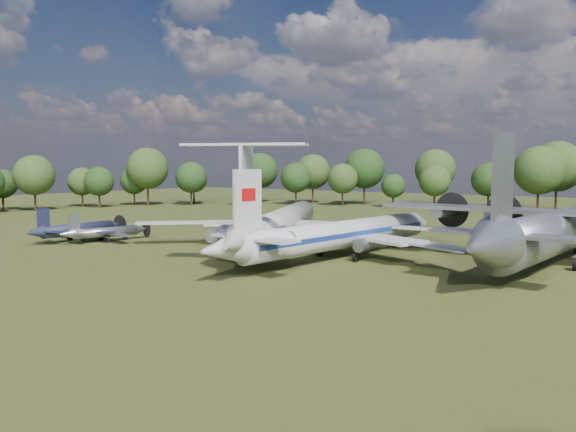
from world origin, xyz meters
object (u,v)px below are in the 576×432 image
Objects in this scene: an12_transport at (551,239)px; small_prop_northwest at (107,234)px; small_prop_west at (78,232)px; il62_airliner at (280,229)px; tu104_jet at (343,239)px; person_on_il62 at (254,212)px.

small_prop_northwest is (-53.90, -14.52, -1.87)m from an12_transport.
small_prop_west is at bearing -159.05° from an12_transport.
il62_airliner is 31.27m from an12_transport.
tu104_jet is 21.75m from an12_transport.
person_on_il62 is at bearing 6.60° from small_prop_northwest.
small_prop_northwest is (-33.73, -6.42, -1.14)m from tu104_jet.
small_prop_west is 10.04× the size of person_on_il62.
small_prop_west is at bearing -146.26° from small_prop_northwest.
il62_airliner is 1.15× the size of an12_transport.
small_prop_northwest is at bearing -161.93° from tu104_jet.
an12_transport is at bearing 13.58° from small_prop_west.
il62_airliner is 3.03× the size of small_prop_west.
il62_airliner reaches higher than tu104_jet.
an12_transport is (30.77, 5.51, 0.41)m from il62_airliner.
person_on_il62 reaches higher than il62_airliner.
tu104_jet is at bearing -139.74° from person_on_il62.
small_prop_west is at bearing -160.85° from tu104_jet.
small_prop_northwest is 8.30× the size of person_on_il62.
tu104_jet is at bearing 9.99° from small_prop_west.
small_prop_northwest is at bearing -30.65° from person_on_il62.
an12_transport is at bearing 28.66° from small_prop_northwest.
small_prop_northwest is at bearing -159.42° from an12_transport.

